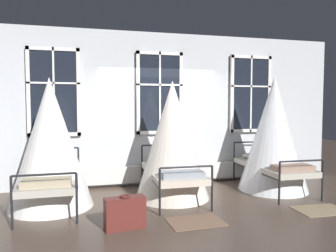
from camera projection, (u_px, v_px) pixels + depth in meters
The scene contains 9 objects.
ground at pixel (171, 196), 6.08m from camera, with size 20.53×20.53×0.00m, color #4C3D33.
back_wall_with_windows at pixel (159, 109), 7.00m from camera, with size 8.32×0.10×3.27m, color silver.
window_bank at pixel (160, 133), 6.92m from camera, with size 5.31×0.10×2.78m.
cot_first at pixel (50, 145), 5.35m from camera, with size 1.38×1.89×2.17m.
cot_second at pixel (172, 141), 5.92m from camera, with size 1.38×1.90×2.16m.
cot_third at pixel (273, 135), 6.48m from camera, with size 1.38×1.90×2.30m.
rug_second at pixel (195, 222), 4.71m from camera, with size 0.80×0.56×0.01m, color brown.
rug_third at pixel (320, 210), 5.23m from camera, with size 0.80×0.56×0.01m, color #8E7A5B.
suitcase_dark at pixel (125, 213), 4.44m from camera, with size 0.58×0.29×0.47m.
Camera 1 is at (-1.52, -5.79, 1.70)m, focal length 34.37 mm.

